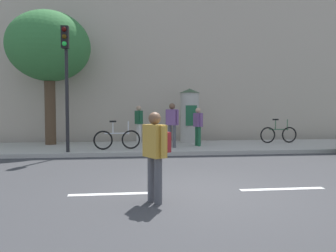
# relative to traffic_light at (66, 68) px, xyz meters

# --- Properties ---
(ground_plane) EXTENTS (80.00, 80.00, 0.00)m
(ground_plane) POSITION_rel_traffic_light_xyz_m (3.64, -5.24, -3.08)
(ground_plane) COLOR #38383A
(sidewalk_curb) EXTENTS (36.00, 4.00, 0.15)m
(sidewalk_curb) POSITION_rel_traffic_light_xyz_m (3.64, 1.76, -3.00)
(sidewalk_curb) COLOR #B2ADA3
(sidewalk_curb) RESTS_ON ground_plane
(lane_markings) EXTENTS (25.80, 0.16, 0.01)m
(lane_markings) POSITION_rel_traffic_light_xyz_m (3.64, -5.24, -3.07)
(lane_markings) COLOR silver
(lane_markings) RESTS_ON ground_plane
(building_backdrop) EXTENTS (36.00, 5.00, 9.66)m
(building_backdrop) POSITION_rel_traffic_light_xyz_m (3.64, 6.76, 1.75)
(building_backdrop) COLOR #B7A893
(building_backdrop) RESTS_ON ground_plane
(traffic_light) EXTENTS (0.24, 0.45, 4.36)m
(traffic_light) POSITION_rel_traffic_light_xyz_m (0.00, 0.00, 0.00)
(traffic_light) COLOR black
(traffic_light) RESTS_ON sidewalk_curb
(poster_column) EXTENTS (0.93, 0.93, 2.46)m
(poster_column) POSITION_rel_traffic_light_xyz_m (4.88, 2.85, -1.68)
(poster_column) COLOR #B2ADA3
(poster_column) RESTS_ON sidewalk_curb
(street_tree) EXTENTS (3.47, 3.47, 5.67)m
(street_tree) POSITION_rel_traffic_light_xyz_m (-1.23, 2.75, 1.22)
(street_tree) COLOR #4C3826
(street_tree) RESTS_ON sidewalk_curb
(pedestrian_tallest) EXTENTS (0.51, 0.55, 1.61)m
(pedestrian_tallest) POSITION_rel_traffic_light_xyz_m (2.68, -5.88, -2.12)
(pedestrian_tallest) COLOR #4C4C51
(pedestrian_tallest) RESTS_ON ground_plane
(pedestrian_near_pole) EXTENTS (0.49, 0.43, 1.76)m
(pedestrian_near_pole) POSITION_rel_traffic_light_xyz_m (3.85, 1.07, -1.90)
(pedestrian_near_pole) COLOR #4C4C51
(pedestrian_near_pole) RESTS_ON sidewalk_curb
(pedestrian_in_dark_shirt) EXTENTS (0.37, 0.52, 1.69)m
(pedestrian_in_dark_shirt) POSITION_rel_traffic_light_xyz_m (2.58, 3.15, -1.95)
(pedestrian_in_dark_shirt) COLOR silver
(pedestrian_in_dark_shirt) RESTS_ON sidewalk_curb
(pedestrian_with_backpack) EXTENTS (0.36, 0.53, 1.58)m
(pedestrian_with_backpack) POSITION_rel_traffic_light_xyz_m (4.99, 1.50, -2.02)
(pedestrian_with_backpack) COLOR #1E5938
(pedestrian_with_backpack) RESTS_ON sidewalk_curb
(bicycle_leaning) EXTENTS (1.77, 0.16, 1.09)m
(bicycle_leaning) POSITION_rel_traffic_light_xyz_m (8.87, 2.27, -2.54)
(bicycle_leaning) COLOR black
(bicycle_leaning) RESTS_ON sidewalk_curb
(bicycle_upright) EXTENTS (1.76, 0.33, 1.09)m
(bicycle_upright) POSITION_rel_traffic_light_xyz_m (1.71, 0.70, -2.54)
(bicycle_upright) COLOR black
(bicycle_upright) RESTS_ON sidewalk_curb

